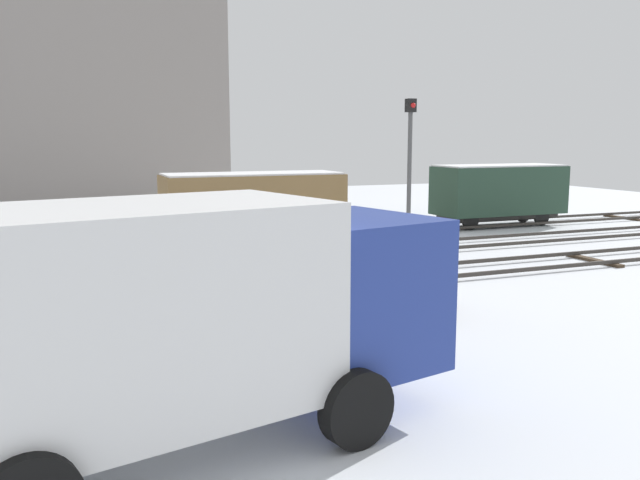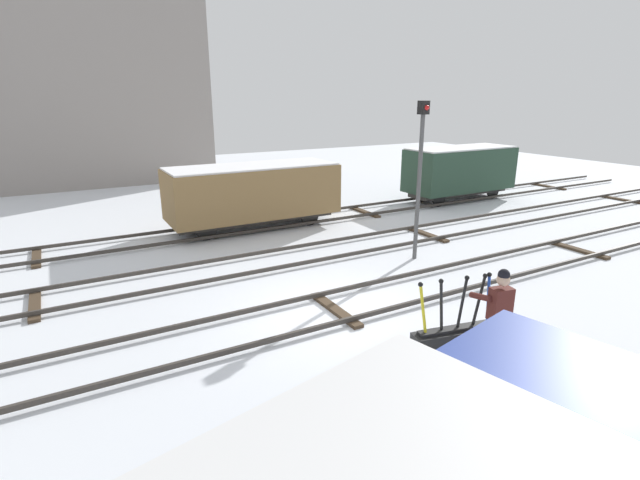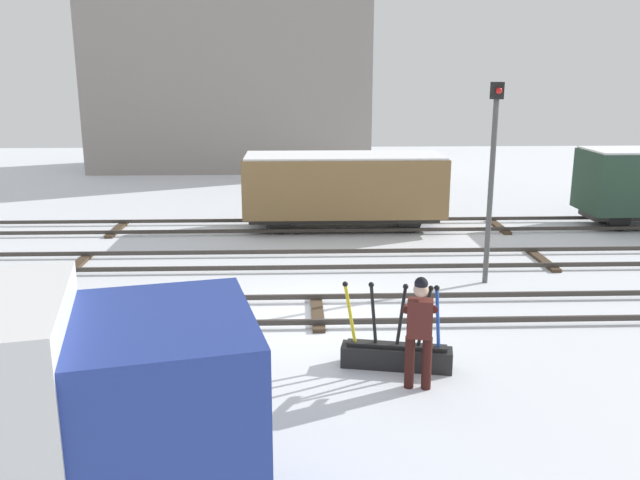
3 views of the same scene
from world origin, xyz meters
TOP-DOWN VIEW (x-y plane):
  - ground_plane at (0.00, 0.00)m, footprint 60.00×60.00m
  - track_main_line at (0.00, 0.00)m, footprint 44.00×1.94m
  - track_siding_near at (0.00, 3.59)m, footprint 44.00×1.94m
  - track_siding_far at (0.00, 7.38)m, footprint 44.00×1.94m
  - switch_lever_frame at (1.21, -2.47)m, footprint 1.84×0.70m
  - rail_worker at (1.44, -3.17)m, footprint 0.63×0.75m
  - signal_post at (3.92, 1.94)m, footprint 0.24×0.32m
  - apartment_building at (-3.53, 21.08)m, footprint 13.56×5.34m
  - freight_car_mid_siding at (1.03, 7.38)m, footprint 6.01×2.17m
  - freight_car_near_switch at (11.06, 7.38)m, footprint 5.22×2.04m

SIDE VIEW (x-z plane):
  - ground_plane at x=0.00m, z-range 0.00..0.00m
  - track_main_line at x=0.00m, z-range 0.02..0.20m
  - track_siding_near at x=0.00m, z-range 0.02..0.20m
  - track_siding_far at x=0.00m, z-range 0.02..0.20m
  - switch_lever_frame at x=1.21m, z-range -0.47..0.98m
  - rail_worker at x=1.44m, z-range 0.11..1.90m
  - freight_car_mid_siding at x=1.03m, z-range 0.18..2.48m
  - freight_car_near_switch at x=11.06m, z-range 0.18..2.59m
  - signal_post at x=3.92m, z-range 0.46..4.95m
  - apartment_building at x=-3.53m, z-range 0.01..12.03m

